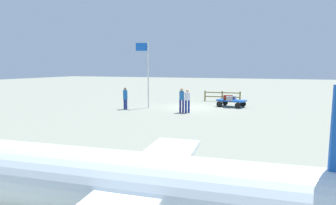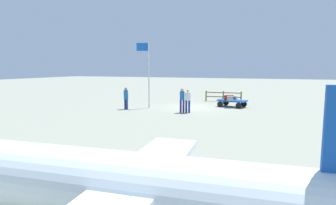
% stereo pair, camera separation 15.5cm
% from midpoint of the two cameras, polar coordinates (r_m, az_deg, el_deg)
% --- Properties ---
extents(ground_plane, '(120.00, 120.00, 0.00)m').
position_cam_midpoint_polar(ground_plane, '(22.20, 4.62, -0.97)').
color(ground_plane, gray).
extents(luggage_cart, '(2.37, 1.71, 0.56)m').
position_cam_midpoint_polar(luggage_cart, '(22.86, 12.49, 0.21)').
color(luggage_cart, '#114CB4').
rests_on(luggage_cart, ground).
extents(suitcase_olive, '(0.54, 0.43, 0.33)m').
position_cam_midpoint_polar(suitcase_olive, '(22.30, 12.16, 0.81)').
color(suitcase_olive, '#948F99').
rests_on(suitcase_olive, luggage_cart).
extents(suitcase_tan, '(0.67, 0.49, 0.25)m').
position_cam_midpoint_polar(suitcase_tan, '(23.35, 12.71, 0.98)').
color(suitcase_tan, gray).
rests_on(suitcase_tan, luggage_cart).
extents(suitcase_dark, '(0.62, 0.43, 0.37)m').
position_cam_midpoint_polar(suitcase_dark, '(22.66, 11.79, 0.97)').
color(suitcase_dark, maroon).
rests_on(suitcase_dark, luggage_cart).
extents(suitcase_navy, '(0.49, 0.31, 0.36)m').
position_cam_midpoint_polar(suitcase_navy, '(22.92, 12.17, 1.01)').
color(suitcase_navy, black).
rests_on(suitcase_navy, luggage_cart).
extents(worker_lead, '(0.47, 0.47, 1.64)m').
position_cam_midpoint_polar(worker_lead, '(19.35, 3.73, 0.76)').
color(worker_lead, navy).
rests_on(worker_lead, ground).
extents(worker_trailing, '(0.37, 0.37, 1.73)m').
position_cam_midpoint_polar(worker_trailing, '(19.43, 2.57, 0.87)').
color(worker_trailing, navy).
rests_on(worker_trailing, ground).
extents(worker_supervisor, '(0.41, 0.41, 1.65)m').
position_cam_midpoint_polar(worker_supervisor, '(21.21, -8.88, 1.15)').
color(worker_supervisor, navy).
rests_on(worker_supervisor, ground).
extents(airplane_near, '(8.14, 5.63, 2.91)m').
position_cam_midpoint_polar(airplane_near, '(5.12, -9.32, -16.57)').
color(airplane_near, white).
rests_on(airplane_near, ground).
extents(flagpole, '(1.03, 0.25, 5.09)m').
position_cam_midpoint_polar(flagpole, '(21.79, -4.58, 7.00)').
color(flagpole, silver).
rests_on(flagpole, ground).
extents(wooden_fence, '(3.31, 0.26, 0.97)m').
position_cam_midpoint_polar(wooden_fence, '(26.26, 10.79, 1.40)').
color(wooden_fence, brown).
rests_on(wooden_fence, ground).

